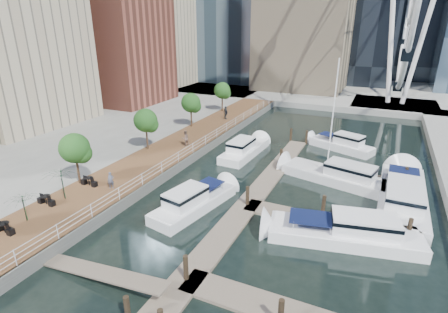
% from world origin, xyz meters
% --- Properties ---
extents(ground, '(520.00, 520.00, 0.00)m').
position_xyz_m(ground, '(0.00, 0.00, 0.00)').
color(ground, black).
rests_on(ground, ground).
extents(boardwalk, '(6.00, 60.00, 1.00)m').
position_xyz_m(boardwalk, '(-9.00, 15.00, 0.50)').
color(boardwalk, brown).
rests_on(boardwalk, ground).
extents(seawall, '(0.25, 60.00, 1.00)m').
position_xyz_m(seawall, '(-6.00, 15.00, 0.50)').
color(seawall, '#595954').
rests_on(seawall, ground).
extents(land_inland, '(48.00, 90.00, 1.00)m').
position_xyz_m(land_inland, '(-36.00, 15.00, 0.50)').
color(land_inland, gray).
rests_on(land_inland, ground).
extents(land_far, '(200.00, 114.00, 1.00)m').
position_xyz_m(land_far, '(0.00, 102.00, 0.50)').
color(land_far, gray).
rests_on(land_far, ground).
extents(pier, '(14.00, 12.00, 1.00)m').
position_xyz_m(pier, '(14.00, 52.00, 0.50)').
color(pier, gray).
rests_on(pier, ground).
extents(railing, '(0.10, 60.00, 1.05)m').
position_xyz_m(railing, '(-6.10, 15.00, 1.52)').
color(railing, white).
rests_on(railing, boardwalk).
extents(floating_docks, '(16.00, 34.00, 2.60)m').
position_xyz_m(floating_docks, '(7.97, 9.98, 0.49)').
color(floating_docks, '#6D6051').
rests_on(floating_docks, ground).
extents(midrise_condos, '(19.00, 67.00, 28.00)m').
position_xyz_m(midrise_condos, '(-33.57, 26.82, 13.42)').
color(midrise_condos, '#BCAD8E').
rests_on(midrise_condos, ground).
extents(street_trees, '(2.60, 42.60, 4.60)m').
position_xyz_m(street_trees, '(-11.40, 14.00, 4.29)').
color(street_trees, '#3F2B1C').
rests_on(street_trees, ground).
extents(cafe_tables, '(2.50, 13.70, 0.74)m').
position_xyz_m(cafe_tables, '(-10.40, -2.00, 1.37)').
color(cafe_tables, black).
rests_on(cafe_tables, ground).
extents(yacht_foreground, '(11.70, 5.22, 2.15)m').
position_xyz_m(yacht_foreground, '(10.93, 6.18, 0.00)').
color(yacht_foreground, white).
rests_on(yacht_foreground, ground).
extents(pedestrian_near, '(0.64, 0.57, 1.47)m').
position_xyz_m(pedestrian_near, '(-8.16, 4.39, 1.73)').
color(pedestrian_near, '#50566A').
rests_on(pedestrian_near, boardwalk).
extents(pedestrian_mid, '(0.97, 1.07, 1.79)m').
position_xyz_m(pedestrian_mid, '(-8.08, 16.74, 1.89)').
color(pedestrian_mid, '#7E6257').
rests_on(pedestrian_mid, boardwalk).
extents(pedestrian_far, '(1.20, 1.02, 1.92)m').
position_xyz_m(pedestrian_far, '(-8.77, 29.54, 1.96)').
color(pedestrian_far, '#2E333A').
rests_on(pedestrian_far, boardwalk).
extents(moored_yachts, '(19.90, 37.14, 11.50)m').
position_xyz_m(moored_yachts, '(8.51, 14.03, 0.00)').
color(moored_yachts, silver).
rests_on(moored_yachts, ground).
extents(cafe_seating, '(3.83, 14.42, 2.58)m').
position_xyz_m(cafe_seating, '(-10.07, -3.46, 2.21)').
color(cafe_seating, '#103C19').
rests_on(cafe_seating, ground).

